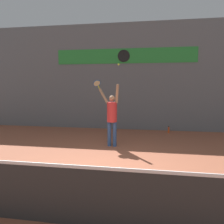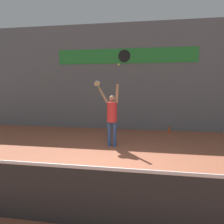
{
  "view_description": "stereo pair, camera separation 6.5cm",
  "coord_description": "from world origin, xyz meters",
  "px_view_note": "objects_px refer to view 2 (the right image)",
  "views": [
    {
      "loc": [
        1.14,
        -4.53,
        2.11
      ],
      "look_at": [
        -0.09,
        2.8,
        1.2
      ],
      "focal_mm": 35.0,
      "sensor_mm": 36.0,
      "label": 1
    },
    {
      "loc": [
        1.21,
        -4.52,
        2.11
      ],
      "look_at": [
        -0.09,
        2.8,
        1.2
      ],
      "focal_mm": 35.0,
      "sensor_mm": 36.0,
      "label": 2
    }
  ],
  "objects_px": {
    "scoreboard_clock": "(124,56)",
    "tennis_ball": "(119,64)",
    "tennis_player": "(112,115)",
    "tennis_racket": "(97,84)",
    "water_bottle": "(169,130)"
  },
  "relations": [
    {
      "from": "tennis_player",
      "to": "tennis_racket",
      "type": "relative_size",
      "value": 5.35
    },
    {
      "from": "scoreboard_clock",
      "to": "water_bottle",
      "type": "bearing_deg",
      "value": -13.38
    },
    {
      "from": "water_bottle",
      "to": "tennis_ball",
      "type": "bearing_deg",
      "value": -126.15
    },
    {
      "from": "scoreboard_clock",
      "to": "tennis_player",
      "type": "distance_m",
      "value": 3.84
    },
    {
      "from": "scoreboard_clock",
      "to": "tennis_player",
      "type": "bearing_deg",
      "value": -90.98
    },
    {
      "from": "scoreboard_clock",
      "to": "tennis_racket",
      "type": "distance_m",
      "value": 2.94
    },
    {
      "from": "tennis_racket",
      "to": "tennis_ball",
      "type": "xyz_separation_m",
      "value": [
        0.87,
        -0.57,
        0.62
      ]
    },
    {
      "from": "tennis_racket",
      "to": "water_bottle",
      "type": "relative_size",
      "value": 1.29
    },
    {
      "from": "scoreboard_clock",
      "to": "water_bottle",
      "type": "distance_m",
      "value": 3.97
    },
    {
      "from": "scoreboard_clock",
      "to": "tennis_ball",
      "type": "distance_m",
      "value": 3.19
    },
    {
      "from": "scoreboard_clock",
      "to": "tennis_racket",
      "type": "relative_size",
      "value": 1.41
    },
    {
      "from": "scoreboard_clock",
      "to": "tennis_player",
      "type": "relative_size",
      "value": 0.26
    },
    {
      "from": "tennis_player",
      "to": "scoreboard_clock",
      "type": "bearing_deg",
      "value": 89.02
    },
    {
      "from": "scoreboard_clock",
      "to": "tennis_ball",
      "type": "bearing_deg",
      "value": -86.54
    },
    {
      "from": "tennis_player",
      "to": "tennis_racket",
      "type": "bearing_deg",
      "value": 142.94
    }
  ]
}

